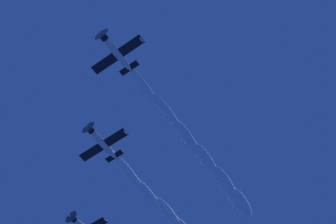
{
  "coord_description": "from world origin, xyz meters",
  "views": [
    {
      "loc": [
        27.31,
        16.49,
        1.87
      ],
      "look_at": [
        -14.87,
        10.34,
        80.02
      ],
      "focal_mm": 58.12,
      "sensor_mm": 36.0,
      "label": 1
    }
  ],
  "objects": [
    {
      "name": "airplane_lead",
      "position": [
        -3.03,
        3.96,
        79.57
      ],
      "size": [
        8.12,
        8.96,
        3.09
      ],
      "color": "silver"
    },
    {
      "name": "airplane_left_wingman",
      "position": [
        -18.29,
        -1.3,
        78.74
      ],
      "size": [
        8.14,
        8.97,
        2.83
      ],
      "color": "silver"
    },
    {
      "name": "smoke_trail_lead",
      "position": [
        -27.56,
        15.98,
        81.72
      ],
      "size": [
        35.23,
        18.67,
        4.92
      ],
      "color": "white"
    }
  ]
}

